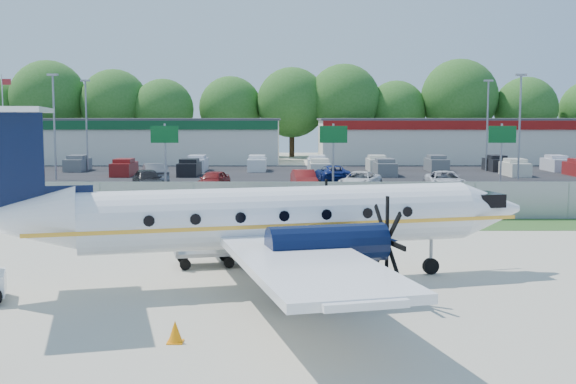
{
  "coord_description": "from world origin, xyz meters",
  "views": [
    {
      "loc": [
        -0.07,
        -24.16,
        5.47
      ],
      "look_at": [
        0.0,
        6.0,
        2.3
      ],
      "focal_mm": 45.0,
      "sensor_mm": 36.0,
      "label": 1
    }
  ],
  "objects": [
    {
      "name": "ground",
      "position": [
        0.0,
        0.0,
        0.0
      ],
      "size": [
        170.0,
        170.0,
        0.0
      ],
      "primitive_type": "plane",
      "color": "beige",
      "rests_on": "ground"
    },
    {
      "name": "grass_verge",
      "position": [
        0.0,
        12.0,
        0.01
      ],
      "size": [
        170.0,
        4.0,
        0.02
      ],
      "primitive_type": "cube",
      "color": "#2D561E",
      "rests_on": "ground"
    },
    {
      "name": "access_road",
      "position": [
        0.0,
        19.0,
        0.01
      ],
      "size": [
        170.0,
        8.0,
        0.02
      ],
      "primitive_type": "cube",
      "color": "black",
      "rests_on": "ground"
    },
    {
      "name": "parking_lot",
      "position": [
        0.0,
        40.0,
        0.01
      ],
      "size": [
        170.0,
        32.0,
        0.02
      ],
      "primitive_type": "cube",
      "color": "black",
      "rests_on": "ground"
    },
    {
      "name": "perimeter_fence",
      "position": [
        0.0,
        14.0,
        1.0
      ],
      "size": [
        120.0,
        0.06,
        1.99
      ],
      "color": "gray",
      "rests_on": "ground"
    },
    {
      "name": "building_west",
      "position": [
        -24.0,
        61.98,
        2.63
      ],
      "size": [
        46.4,
        12.4,
        5.24
      ],
      "color": "silver",
      "rests_on": "ground"
    },
    {
      "name": "building_east",
      "position": [
        26.0,
        61.98,
        2.63
      ],
      "size": [
        44.4,
        12.4,
        5.24
      ],
      "color": "silver",
      "rests_on": "ground"
    },
    {
      "name": "sign_left",
      "position": [
        -8.0,
        22.91,
        3.61
      ],
      "size": [
        1.8,
        0.26,
        5.0
      ],
      "color": "gray",
      "rests_on": "ground"
    },
    {
      "name": "sign_mid",
      "position": [
        3.0,
        22.91,
        3.61
      ],
      "size": [
        1.8,
        0.26,
        5.0
      ],
      "color": "gray",
      "rests_on": "ground"
    },
    {
      "name": "sign_right",
      "position": [
        14.0,
        22.91,
        3.61
      ],
      "size": [
        1.8,
        0.26,
        5.0
      ],
      "color": "gray",
      "rests_on": "ground"
    },
    {
      "name": "flagpole_east",
      "position": [
        -30.92,
        55.0,
        5.64
      ],
      "size": [
        1.06,
        0.12,
        10.0
      ],
      "color": "white",
      "rests_on": "ground"
    },
    {
      "name": "light_pole_nw",
      "position": [
        -20.0,
        38.0,
        5.23
      ],
      "size": [
        0.9,
        0.35,
        9.09
      ],
      "color": "gray",
      "rests_on": "ground"
    },
    {
      "name": "light_pole_ne",
      "position": [
        20.0,
        38.0,
        5.23
      ],
      "size": [
        0.9,
        0.35,
        9.09
      ],
      "color": "gray",
      "rests_on": "ground"
    },
    {
      "name": "light_pole_sw",
      "position": [
        -20.0,
        48.0,
        5.23
      ],
      "size": [
        0.9,
        0.35,
        9.09
      ],
      "color": "gray",
      "rests_on": "ground"
    },
    {
      "name": "light_pole_se",
      "position": [
        20.0,
        48.0,
        5.23
      ],
      "size": [
        0.9,
        0.35,
        9.09
      ],
      "color": "gray",
      "rests_on": "ground"
    },
    {
      "name": "tree_line",
      "position": [
        0.0,
        74.0,
        0.0
      ],
      "size": [
        112.0,
        6.0,
        14.0
      ],
      "primitive_type": null,
      "color": "#275D1B",
      "rests_on": "ground"
    },
    {
      "name": "aircraft",
      "position": [
        -0.62,
        -0.96,
        2.21
      ],
      "size": [
        18.76,
        18.35,
        5.73
      ],
      "color": "white",
      "rests_on": "ground"
    },
    {
      "name": "baggage_cart_near",
      "position": [
        -3.05,
        1.93,
        0.55
      ],
      "size": [
        2.49,
        1.8,
        1.18
      ],
      "color": "gray",
      "rests_on": "ground"
    },
    {
      "name": "cone_port_wing",
      "position": [
        -2.77,
        -7.13,
        0.26
      ],
      "size": [
        0.39,
        0.39,
        0.55
      ],
      "color": "orange",
      "rests_on": "ground"
    },
    {
      "name": "cone_starboard_wing",
      "position": [
        -4.35,
        6.95,
        0.23
      ],
      "size": [
        0.34,
        0.34,
        0.49
      ],
      "color": "orange",
      "rests_on": "ground"
    },
    {
      "name": "road_car_west",
      "position": [
        -16.61,
        17.11,
        0.0
      ],
      "size": [
        5.13,
        3.32,
        1.6
      ],
      "primitive_type": "imported",
      "rotation": [
        0.0,
        0.0,
        1.94
      ],
      "color": "silver",
      "rests_on": "ground"
    },
    {
      "name": "road_car_mid",
      "position": [
        11.48,
        20.24,
        0.0
      ],
      "size": [
        4.32,
        2.27,
        1.4
      ],
      "primitive_type": "imported",
      "rotation": [
        0.0,
        0.0,
        -1.42
      ],
      "color": "maroon",
      "rests_on": "ground"
    },
    {
      "name": "parked_car_a",
      "position": [
        -10.32,
        28.87,
        0.0
      ],
      "size": [
        3.32,
        5.12,
        1.62
      ],
      "primitive_type": "imported",
      "rotation": [
        0.0,
        0.0,
        0.32
      ],
      "color": "black",
      "rests_on": "ground"
    },
    {
      "name": "parked_car_b",
      "position": [
        -5.51,
        29.23,
        0.0
      ],
      "size": [
        2.58,
        4.58,
        1.47
      ],
      "primitive_type": "imported",
      "rotation": [
        0.0,
        0.0,
        -0.21
      ],
      "color": "maroon",
      "rests_on": "ground"
    },
    {
      "name": "parked_car_c",
      "position": [
        1.25,
        29.41,
        0.0
      ],
      "size": [
        2.07,
        4.68,
        1.49
      ],
      "primitive_type": "imported",
      "rotation": [
        0.0,
        0.0,
        0.11
      ],
      "color": "maroon",
      "rests_on": "ground"
    },
    {
      "name": "parked_car_d",
      "position": [
        5.38,
        29.0,
        0.0
      ],
      "size": [
        4.02,
        5.58,
        1.41
      ],
      "primitive_type": "imported",
      "rotation": [
        0.0,
        0.0,
        -0.37
      ],
      "color": "silver",
      "rests_on": "ground"
    },
    {
      "name": "parked_car_e",
      "position": [
        11.51,
        28.14,
        0.0
      ],
      "size": [
        2.77,
        5.53,
        1.5
      ],
      "primitive_type": "imported",
      "rotation": [
        0.0,
        0.0,
        -0.05
      ],
      "color": "silver",
      "rests_on": "ground"
    },
    {
      "name": "parked_car_f",
      "position": [
        -10.79,
        34.29,
        0.0
      ],
      "size": [
        3.17,
        5.38,
        1.68
      ],
      "primitive_type": "imported",
      "rotation": [
        0.0,
        0.0,
        3.44
      ],
      "color": "#595B5E",
      "rests_on": "ground"
    },
    {
      "name": "parked_car_g",
      "position": [
        3.78,
        35.8,
        0.0
      ],
      "size": [
        2.96,
        5.39,
        1.43
      ],
      "primitive_type": "imported",
      "rotation": [
        0.0,
        0.0,
        3.26
      ],
      "color": "navy",
      "rests_on": "ground"
    },
    {
      "name": "far_parking_rows",
      "position": [
        0.0,
        45.0,
        0.0
      ],
      "size": [
        56.0,
        10.0,
        1.6
      ],
      "primitive_type": null,
      "color": "gray",
      "rests_on": "ground"
    }
  ]
}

